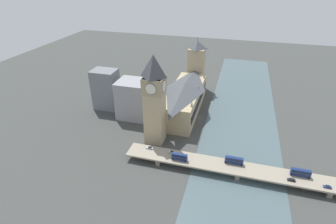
{
  "coord_description": "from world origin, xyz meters",
  "views": [
    {
      "loc": [
        -27.13,
        202.88,
        119.13
      ],
      "look_at": [
        20.68,
        32.72,
        20.43
      ],
      "focal_mm": 28.0,
      "sensor_mm": 36.0,
      "label": 1
    }
  ],
  "objects_px": {
    "car_southbound_mid": "(172,152)",
    "parliament_hall": "(185,97)",
    "double_decker_bus_lead": "(301,173)",
    "road_bridge": "(238,169)",
    "car_southbound_lead": "(328,187)",
    "car_northbound_lead": "(291,180)",
    "car_northbound_mid": "(150,148)",
    "double_decker_bus_mid": "(179,157)",
    "victoria_tower": "(196,66)",
    "clock_tower": "(154,98)",
    "double_decker_bus_rear": "(234,160)"
  },
  "relations": [
    {
      "from": "car_southbound_lead",
      "to": "double_decker_bus_lead",
      "type": "bearing_deg",
      "value": -24.0
    },
    {
      "from": "car_northbound_mid",
      "to": "double_decker_bus_mid",
      "type": "bearing_deg",
      "value": 164.64
    },
    {
      "from": "double_decker_bus_lead",
      "to": "car_northbound_lead",
      "type": "bearing_deg",
      "value": 46.46
    },
    {
      "from": "clock_tower",
      "to": "double_decker_bus_rear",
      "type": "distance_m",
      "value": 69.11
    },
    {
      "from": "car_northbound_mid",
      "to": "car_southbound_lead",
      "type": "distance_m",
      "value": 112.74
    },
    {
      "from": "parliament_hall",
      "to": "victoria_tower",
      "type": "xyz_separation_m",
      "value": [
        0.06,
        -53.31,
        11.72
      ]
    },
    {
      "from": "car_northbound_mid",
      "to": "car_southbound_lead",
      "type": "relative_size",
      "value": 1.06
    },
    {
      "from": "victoria_tower",
      "to": "car_southbound_mid",
      "type": "xyz_separation_m",
      "value": [
        -6.54,
        124.02,
        -20.03
      ]
    },
    {
      "from": "double_decker_bus_lead",
      "to": "car_southbound_mid",
      "type": "distance_m",
      "value": 82.14
    },
    {
      "from": "road_bridge",
      "to": "car_southbound_lead",
      "type": "height_order",
      "value": "car_southbound_lead"
    },
    {
      "from": "double_decker_bus_rear",
      "to": "car_northbound_mid",
      "type": "distance_m",
      "value": 58.38
    },
    {
      "from": "double_decker_bus_mid",
      "to": "car_northbound_mid",
      "type": "bearing_deg",
      "value": -15.36
    },
    {
      "from": "parliament_hall",
      "to": "road_bridge",
      "type": "relative_size",
      "value": 0.54
    },
    {
      "from": "road_bridge",
      "to": "car_southbound_lead",
      "type": "relative_size",
      "value": 33.56
    },
    {
      "from": "parliament_hall",
      "to": "double_decker_bus_lead",
      "type": "bearing_deg",
      "value": 141.18
    },
    {
      "from": "car_southbound_mid",
      "to": "car_northbound_lead",
      "type": "bearing_deg",
      "value": 175.18
    },
    {
      "from": "victoria_tower",
      "to": "clock_tower",
      "type": "bearing_deg",
      "value": 83.67
    },
    {
      "from": "car_southbound_mid",
      "to": "car_northbound_mid",
      "type": "bearing_deg",
      "value": -1.52
    },
    {
      "from": "car_northbound_lead",
      "to": "car_southbound_mid",
      "type": "relative_size",
      "value": 1.06
    },
    {
      "from": "victoria_tower",
      "to": "car_northbound_lead",
      "type": "xyz_separation_m",
      "value": [
        -83.06,
        130.48,
        -19.99
      ]
    },
    {
      "from": "parliament_hall",
      "to": "car_southbound_lead",
      "type": "distance_m",
      "value": 128.91
    },
    {
      "from": "car_northbound_lead",
      "to": "car_northbound_mid",
      "type": "xyz_separation_m",
      "value": [
        92.87,
        -6.89,
        -0.03
      ]
    },
    {
      "from": "victoria_tower",
      "to": "double_decker_bus_lead",
      "type": "bearing_deg",
      "value": 125.43
    },
    {
      "from": "parliament_hall",
      "to": "victoria_tower",
      "type": "distance_m",
      "value": 54.58
    },
    {
      "from": "road_bridge",
      "to": "double_decker_bus_rear",
      "type": "height_order",
      "value": "double_decker_bus_rear"
    },
    {
      "from": "clock_tower",
      "to": "car_southbound_mid",
      "type": "distance_m",
      "value": 40.12
    },
    {
      "from": "clock_tower",
      "to": "double_decker_bus_rear",
      "type": "relative_size",
      "value": 5.78
    },
    {
      "from": "clock_tower",
      "to": "car_northbound_mid",
      "type": "height_order",
      "value": "clock_tower"
    },
    {
      "from": "clock_tower",
      "to": "victoria_tower",
      "type": "xyz_separation_m",
      "value": [
        -11.66,
        -105.19,
        -10.36
      ]
    },
    {
      "from": "car_southbound_mid",
      "to": "parliament_hall",
      "type": "bearing_deg",
      "value": -84.76
    },
    {
      "from": "parliament_hall",
      "to": "road_bridge",
      "type": "xyz_separation_m",
      "value": [
        -51.71,
        73.89,
        -10.07
      ]
    },
    {
      "from": "double_decker_bus_rear",
      "to": "car_southbound_mid",
      "type": "relative_size",
      "value": 2.74
    },
    {
      "from": "road_bridge",
      "to": "car_northbound_mid",
      "type": "bearing_deg",
      "value": -3.35
    },
    {
      "from": "parliament_hall",
      "to": "car_northbound_lead",
      "type": "bearing_deg",
      "value": 137.09
    },
    {
      "from": "double_decker_bus_mid",
      "to": "car_northbound_mid",
      "type": "xyz_separation_m",
      "value": [
        23.17,
        -6.37,
        -1.98
      ]
    },
    {
      "from": "double_decker_bus_lead",
      "to": "car_northbound_mid",
      "type": "distance_m",
      "value": 98.48
    },
    {
      "from": "double_decker_bus_mid",
      "to": "double_decker_bus_rear",
      "type": "xyz_separation_m",
      "value": [
        -35.17,
        -6.21,
        -0.03
      ]
    },
    {
      "from": "road_bridge",
      "to": "car_northbound_lead",
      "type": "relative_size",
      "value": 32.9
    },
    {
      "from": "victoria_tower",
      "to": "double_decker_bus_rear",
      "type": "distance_m",
      "value": 134.15
    },
    {
      "from": "double_decker_bus_mid",
      "to": "double_decker_bus_rear",
      "type": "relative_size",
      "value": 0.9
    },
    {
      "from": "car_southbound_lead",
      "to": "car_northbound_mid",
      "type": "bearing_deg",
      "value": -3.69
    },
    {
      "from": "double_decker_bus_mid",
      "to": "car_northbound_lead",
      "type": "distance_m",
      "value": 69.73
    },
    {
      "from": "victoria_tower",
      "to": "car_northbound_lead",
      "type": "bearing_deg",
      "value": 122.48
    },
    {
      "from": "car_northbound_mid",
      "to": "car_northbound_lead",
      "type": "bearing_deg",
      "value": 175.76
    },
    {
      "from": "double_decker_bus_rear",
      "to": "car_southbound_mid",
      "type": "distance_m",
      "value": 42.05
    },
    {
      "from": "victoria_tower",
      "to": "road_bridge",
      "type": "relative_size",
      "value": 0.38
    },
    {
      "from": "parliament_hall",
      "to": "car_southbound_mid",
      "type": "xyz_separation_m",
      "value": [
        -6.48,
        70.72,
        -8.31
      ]
    },
    {
      "from": "double_decker_bus_rear",
      "to": "car_southbound_mid",
      "type": "bearing_deg",
      "value": 0.38
    },
    {
      "from": "car_southbound_lead",
      "to": "car_southbound_mid",
      "type": "relative_size",
      "value": 1.04
    },
    {
      "from": "parliament_hall",
      "to": "car_northbound_mid",
      "type": "relative_size",
      "value": 17.23
    }
  ]
}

